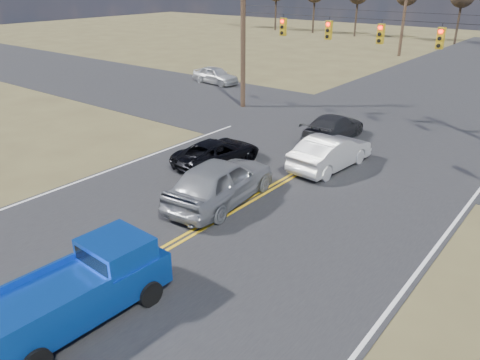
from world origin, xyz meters
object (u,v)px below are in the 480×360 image
Objects in this scene: white_car_queue at (331,152)px; cross_car_west at (215,75)px; dgrey_car_queue at (333,127)px; pickup_truck at (82,289)px; silver_suv at (220,181)px; black_suv at (217,153)px.

cross_car_west is at bearing -28.64° from white_car_queue.
pickup_truck is at bearing 92.21° from dgrey_car_queue.
cross_car_west is at bearing -29.91° from dgrey_car_queue.
silver_suv is 1.14× the size of white_car_queue.
white_car_queue reaches higher than black_suv.
pickup_truck is 1.06× the size of white_car_queue.
cross_car_west is at bearing -44.27° from black_suv.
pickup_truck is 1.03× the size of dgrey_car_queue.
dgrey_car_queue is (-1.80, 16.64, -0.19)m from pickup_truck.
cross_car_west is at bearing -54.45° from silver_suv.
white_car_queue is 0.97× the size of dgrey_car_queue.
dgrey_car_queue is at bearing -112.95° from cross_car_west.
silver_suv reaches higher than white_car_queue.
white_car_queue is 19.27m from cross_car_west.
white_car_queue is (4.24, 2.89, 0.15)m from black_suv.
black_suv is (-2.64, 2.88, -0.28)m from silver_suv.
silver_suv is at bearing 87.22° from dgrey_car_queue.
black_suv is at bearing 65.55° from dgrey_car_queue.
silver_suv is 1.20× the size of black_suv.
pickup_truck is 1.12× the size of black_suv.
pickup_truck is 0.94× the size of silver_suv.
silver_suv is 9.43m from dgrey_car_queue.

